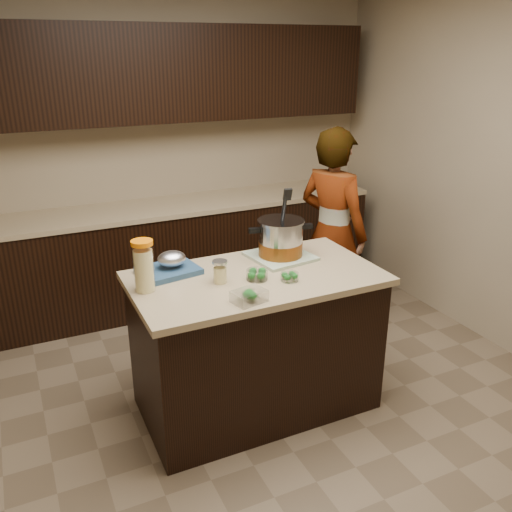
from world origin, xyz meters
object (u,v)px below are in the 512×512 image
at_px(lemonade_pitcher, 144,268).
at_px(person, 332,233).
at_px(stock_pot, 281,240).
at_px(island, 256,342).

height_order(lemonade_pitcher, person, person).
distance_m(stock_pot, person, 0.90).
bearing_deg(lemonade_pitcher, stock_pot, 7.89).
bearing_deg(island, stock_pot, 36.04).
height_order(stock_pot, person, person).
xyz_separation_m(lemonade_pitcher, person, (1.62, 0.63, -0.22)).
bearing_deg(person, island, 102.87).
relative_size(island, person, 0.90).
height_order(stock_pot, lemonade_pitcher, stock_pot).
xyz_separation_m(stock_pot, lemonade_pitcher, (-0.90, -0.12, 0.02)).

